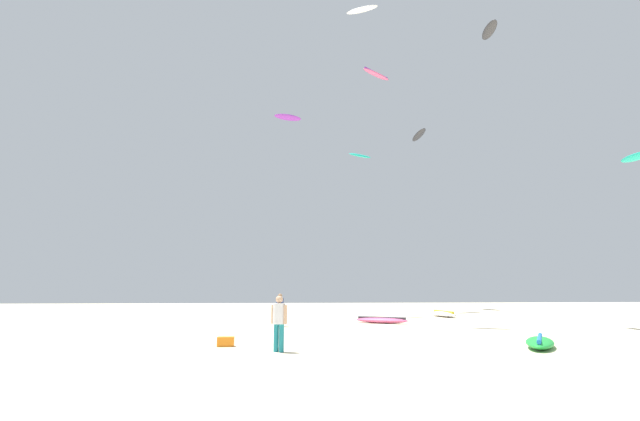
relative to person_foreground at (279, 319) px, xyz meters
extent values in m
plane|color=beige|center=(2.75, -3.97, -1.01)|extent=(120.00, 120.00, 0.00)
cylinder|color=teal|center=(-0.08, 0.05, -0.58)|extent=(0.16, 0.16, 0.85)
cylinder|color=teal|center=(0.08, -0.05, -0.58)|extent=(0.16, 0.16, 0.85)
cylinder|color=silver|center=(0.00, 0.00, 0.16)|extent=(0.39, 0.39, 0.64)
cylinder|color=tan|center=(-0.19, 0.12, 0.14)|extent=(0.11, 0.11, 0.59)
cylinder|color=tan|center=(0.19, -0.12, 0.14)|extent=(0.11, 0.11, 0.59)
sphere|color=tan|center=(0.00, 0.00, 0.60)|extent=(0.23, 0.23, 0.23)
cylinder|color=#2D2D33|center=(0.10, 10.25, -0.58)|extent=(0.16, 0.16, 0.85)
cylinder|color=#2D2D33|center=(0.11, 10.44, -0.58)|extent=(0.16, 0.16, 0.85)
cylinder|color=navy|center=(0.11, 10.34, 0.16)|extent=(0.39, 0.39, 0.64)
cylinder|color=#936B4C|center=(0.09, 10.12, 0.13)|extent=(0.11, 0.11, 0.58)
cylinder|color=#936B4C|center=(0.12, 10.57, 0.13)|extent=(0.11, 0.11, 0.58)
sphere|color=#936B4C|center=(0.11, 10.34, 0.59)|extent=(0.23, 0.23, 0.23)
ellipsoid|color=#E5598C|center=(6.01, 12.30, -0.83)|extent=(3.14, 2.46, 0.34)
cylinder|color=#2D2D33|center=(6.01, 12.30, -0.69)|extent=(2.52, 1.69, 0.14)
ellipsoid|color=white|center=(11.93, 18.45, -0.81)|extent=(1.20, 3.71, 0.37)
cylinder|color=yellow|center=(11.93, 18.45, -0.64)|extent=(0.32, 3.37, 0.16)
ellipsoid|color=green|center=(8.72, 0.31, -0.84)|extent=(2.36, 3.14, 0.35)
cylinder|color=blue|center=(8.72, 0.31, -0.70)|extent=(1.59, 2.54, 0.14)
cube|color=orange|center=(-1.80, 1.64, -0.85)|extent=(0.56, 0.36, 0.32)
ellipsoid|color=#E5598C|center=(9.70, 28.93, 22.53)|extent=(3.68, 3.24, 0.74)
cylinder|color=purple|center=(9.70, 28.93, 22.70)|extent=(2.84, 2.29, 0.17)
ellipsoid|color=purple|center=(0.94, 36.77, 20.60)|extent=(3.38, 1.95, 0.69)
ellipsoid|color=#2D2D33|center=(15.54, 34.04, 18.02)|extent=(1.56, 4.34, 0.82)
ellipsoid|color=#19B29E|center=(6.36, 20.44, 11.43)|extent=(2.17, 1.51, 0.42)
ellipsoid|color=white|center=(5.05, 11.74, 18.45)|extent=(2.09, 1.54, 0.24)
ellipsoid|color=#2D2D33|center=(12.64, 10.22, 16.56)|extent=(0.99, 2.34, 0.38)
ellipsoid|color=#19B29E|center=(21.62, 10.54, 8.89)|extent=(0.86, 2.45, 0.47)
camera|label=1|loc=(-0.10, -15.21, 0.89)|focal=26.44mm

